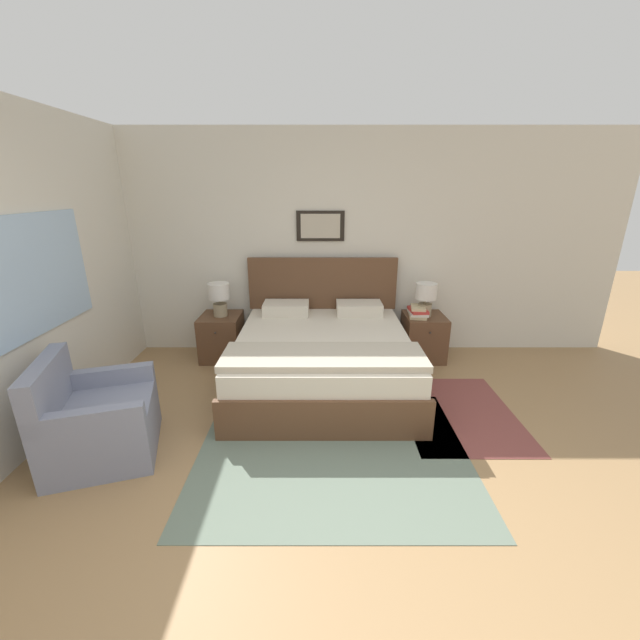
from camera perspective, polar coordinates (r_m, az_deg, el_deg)
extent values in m
plane|color=#99754C|center=(2.50, 2.11, -32.93)|extent=(16.00, 16.00, 0.00)
cube|color=beige|center=(4.75, 1.10, 10.75)|extent=(7.02, 0.06, 2.60)
cube|color=black|center=(4.68, 0.30, 13.52)|extent=(0.56, 0.02, 0.34)
cube|color=#B2A893|center=(4.67, 0.30, 13.50)|extent=(0.46, 0.00, 0.28)
cube|color=beige|center=(3.91, -35.48, 5.54)|extent=(0.06, 5.52, 2.60)
cube|color=#9EBCDB|center=(3.78, -36.04, 5.30)|extent=(0.02, 1.32, 0.93)
cube|color=slate|center=(3.23, 2.02, -18.58)|extent=(2.08, 1.69, 0.01)
cube|color=brown|center=(3.91, 19.60, -12.52)|extent=(0.99, 1.32, 0.01)
cube|color=brown|center=(4.09, 0.65, -7.72)|extent=(1.77, 1.91, 0.28)
cube|color=brown|center=(3.19, 0.77, -12.25)|extent=(1.77, 0.06, 0.08)
cube|color=beige|center=(3.97, 0.66, -4.12)|extent=(1.70, 1.84, 0.28)
cube|color=brown|center=(4.71, 0.60, 5.33)|extent=(1.77, 0.06, 0.62)
cube|color=#B2A893|center=(3.36, 0.74, -5.37)|extent=(1.73, 0.54, 0.06)
cube|color=beige|center=(4.57, -4.71, 1.72)|extent=(0.52, 0.32, 0.14)
cube|color=beige|center=(4.58, 5.93, 1.70)|extent=(0.52, 0.32, 0.14)
cube|color=gray|center=(3.52, -28.71, -13.62)|extent=(0.91, 0.94, 0.42)
cube|color=gray|center=(3.43, -34.71, -7.97)|extent=(0.34, 0.77, 0.38)
cube|color=gray|center=(3.68, -28.43, -7.18)|extent=(0.72, 0.31, 0.14)
cube|color=gray|center=(3.10, -30.69, -12.37)|extent=(0.72, 0.31, 0.14)
cube|color=brown|center=(4.83, -13.87, -2.35)|extent=(0.46, 0.50, 0.53)
sphere|color=#332D28|center=(4.54, -14.78, -1.79)|extent=(0.02, 0.02, 0.02)
cube|color=brown|center=(4.85, 15.01, -2.38)|extent=(0.46, 0.50, 0.53)
sphere|color=#332D28|center=(4.56, 15.96, -1.82)|extent=(0.02, 0.02, 0.02)
cylinder|color=gray|center=(4.72, -14.07, 1.48)|extent=(0.16, 0.16, 0.15)
cylinder|color=gray|center=(4.69, -14.17, 2.69)|extent=(0.02, 0.02, 0.06)
cylinder|color=silver|center=(4.66, -14.28, 4.12)|extent=(0.24, 0.24, 0.18)
cylinder|color=gray|center=(4.73, 15.18, 1.43)|extent=(0.16, 0.16, 0.15)
cylinder|color=gray|center=(4.70, 15.29, 2.64)|extent=(0.02, 0.02, 0.06)
cylinder|color=silver|center=(4.67, 15.42, 4.07)|extent=(0.24, 0.24, 0.18)
cube|color=beige|center=(4.68, 14.22, 0.63)|extent=(0.22, 0.27, 0.04)
cube|color=silver|center=(4.67, 14.25, 1.02)|extent=(0.21, 0.28, 0.03)
cube|color=#B7332D|center=(4.67, 14.28, 1.39)|extent=(0.20, 0.29, 0.03)
cube|color=beige|center=(4.66, 14.31, 1.75)|extent=(0.20, 0.27, 0.03)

